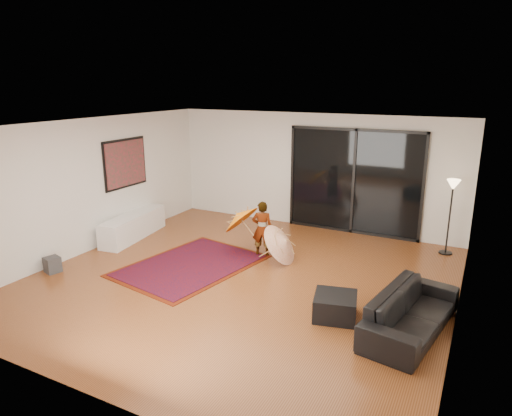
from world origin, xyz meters
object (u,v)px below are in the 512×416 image
Objects in this scene: sofa at (411,312)px; media_console at (133,226)px; child at (262,229)px; ottoman at (335,306)px.

media_console is at bearing 87.94° from sofa.
child reaches higher than media_console.
ottoman is 2.76m from child.
sofa is at bearing -20.07° from media_console.
sofa reaches higher than media_console.
sofa is (6.20, -1.31, 0.02)m from media_console.
media_console is 3.13× the size of ottoman.
ottoman is (5.14, -1.41, -0.09)m from media_console.
ottoman is at bearing 121.64° from child.
media_console is 0.96× the size of sofa.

